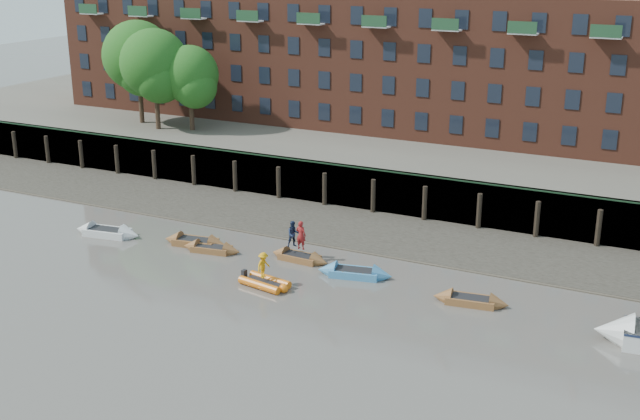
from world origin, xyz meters
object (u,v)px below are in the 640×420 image
Objects in this scene: rowboat_1 at (196,242)px; person_rower_a at (301,235)px; rowboat_4 at (355,273)px; rib_tender at (266,283)px; rowboat_6 at (471,300)px; rowboat_2 at (211,249)px; person_rib_crew at (263,265)px; rowboat_3 at (299,257)px; person_rower_b at (293,234)px; rowboat_0 at (107,232)px.

person_rower_a reaches higher than rowboat_1.
rowboat_4 reaches higher than rib_tender.
rowboat_6 is (7.36, -0.71, -0.02)m from rowboat_4.
rowboat_6 is at bearing -11.10° from rowboat_1.
person_rib_crew is (5.80, -3.23, 1.09)m from rowboat_2.
rib_tender is (0.16, -4.47, 0.03)m from rowboat_3.
rib_tender is (7.61, -3.80, 0.01)m from rowboat_1.
rib_tender is 4.90m from person_rower_b.
rowboat_0 is 1.08× the size of rowboat_1.
person_rib_crew is (-0.21, 0.06, 1.05)m from rib_tender.
person_rower_b is (-12.05, 1.70, 1.43)m from rowboat_6.
rowboat_1 reaches higher than rowboat_3.
rowboat_6 is (17.38, -0.35, 0.01)m from rowboat_2.
person_rib_crew is (-11.58, -2.88, 1.08)m from rowboat_6.
rowboat_3 is at bearing 29.98° from person_rower_a.
person_rower_b is (5.33, 1.35, 1.44)m from rowboat_2.
rowboat_2 is at bearing 69.35° from person_rib_crew.
rowboat_0 is at bearing 175.68° from rowboat_2.
person_rib_crew is (-4.22, -3.59, 1.06)m from rowboat_4.
rowboat_1 is at bearing 167.54° from rowboat_4.
rowboat_4 is at bearing -5.23° from rowboat_0.
rowboat_4 reaches higher than rowboat_3.
person_rib_crew is at bearing -87.47° from rowboat_3.
rowboat_1 reaches higher than rib_tender.
rowboat_3 is 1.53m from person_rower_b.
person_rower_b reaches higher than rowboat_1.
rowboat_1 is 2.71× the size of person_rower_b.
rowboat_6 reaches higher than rib_tender.
rowboat_1 is at bearing 8.89° from person_rower_a.
person_rower_a is (14.06, 1.82, 1.47)m from rowboat_0.
rowboat_4 is 2.77× the size of person_rower_b.
rowboat_6 is at bearing -7.71° from rowboat_0.
rowboat_3 is 0.95× the size of rowboat_6.
person_rower_b is (-0.52, 0.18, 1.44)m from rowboat_3.
rowboat_4 is at bearing 171.61° from person_rower_a.
rowboat_6 is 2.33× the size of person_rower_a.
rowboat_2 is at bearing 170.34° from rowboat_4.
rowboat_2 is at bearing 15.12° from person_rower_a.
rowboat_2 is at bearing -26.18° from rowboat_1.
rowboat_6 is 2.53× the size of person_rower_b.
rowboat_0 is at bearing 10.91° from person_rower_a.
rowboat_1 is at bearing 169.56° from rowboat_6.
rowboat_1 is at bearing -171.74° from rowboat_3.
rowboat_3 reaches higher than rib_tender.
rowboat_2 is (1.60, -0.51, -0.03)m from rowboat_1.
rowboat_0 is 13.66m from person_rower_b.
rib_tender is at bearing -97.56° from person_rib_crew.
person_rower_a reaches higher than rowboat_2.
rowboat_2 is 2.63× the size of person_rib_crew.
person_rower_b is 4.62m from person_rib_crew.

